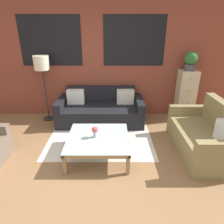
# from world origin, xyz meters

# --- Properties ---
(ground_plane) EXTENTS (16.00, 16.00, 0.00)m
(ground_plane) POSITION_xyz_m (0.00, 0.00, 0.00)
(ground_plane) COLOR #8E6642
(wall_back_brick) EXTENTS (8.40, 0.09, 2.80)m
(wall_back_brick) POSITION_xyz_m (0.00, 2.44, 1.41)
(wall_back_brick) COLOR brown
(wall_back_brick) RESTS_ON ground_plane
(rug) EXTENTS (2.07, 1.63, 0.00)m
(rug) POSITION_xyz_m (0.21, 1.17, 0.00)
(rug) COLOR silver
(rug) RESTS_ON ground_plane
(couch_dark) EXTENTS (1.96, 0.88, 0.78)m
(couch_dark) POSITION_xyz_m (0.17, 1.95, 0.28)
(couch_dark) COLOR black
(couch_dark) RESTS_ON ground_plane
(settee_vintage) EXTENTS (0.80, 1.53, 0.92)m
(settee_vintage) POSITION_xyz_m (2.08, 0.68, 0.31)
(settee_vintage) COLOR olive
(settee_vintage) RESTS_ON ground_plane
(coffee_table) EXTENTS (1.03, 1.03, 0.37)m
(coffee_table) POSITION_xyz_m (0.21, 0.55, 0.33)
(coffee_table) COLOR silver
(coffee_table) RESTS_ON ground_plane
(floor_lamp) EXTENTS (0.34, 0.34, 1.52)m
(floor_lamp) POSITION_xyz_m (-1.11, 2.08, 1.29)
(floor_lamp) COLOR #2D2D2D
(floor_lamp) RESTS_ON ground_plane
(drawer_cabinet) EXTENTS (0.41, 0.38, 1.18)m
(drawer_cabinet) POSITION_xyz_m (2.22, 2.18, 0.59)
(drawer_cabinet) COLOR #C6B793
(drawer_cabinet) RESTS_ON ground_plane
(potted_plant) EXTENTS (0.30, 0.30, 0.42)m
(potted_plant) POSITION_xyz_m (2.22, 2.18, 1.40)
(potted_plant) COLOR #47474C
(potted_plant) RESTS_ON drawer_cabinet
(flower_vase) EXTENTS (0.11, 0.11, 0.20)m
(flower_vase) POSITION_xyz_m (0.16, 0.55, 0.49)
(flower_vase) COLOR #ADBCC6
(flower_vase) RESTS_ON coffee_table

